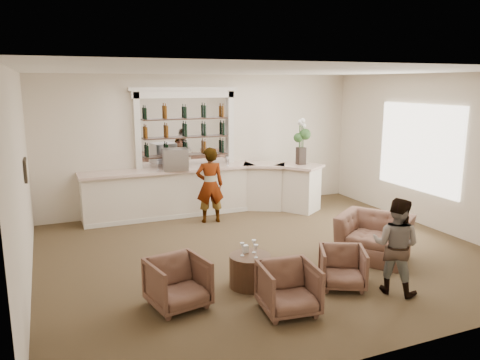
% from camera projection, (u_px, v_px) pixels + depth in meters
% --- Properties ---
extents(ground, '(8.00, 8.00, 0.00)m').
position_uv_depth(ground, '(266.00, 253.00, 8.69)').
color(ground, '#4E3D27').
rests_on(ground, ground).
extents(room_shell, '(8.04, 7.02, 3.32)m').
position_uv_depth(room_shell, '(259.00, 123.00, 8.91)').
color(room_shell, beige).
rests_on(room_shell, ground).
extents(bar_counter, '(5.72, 1.80, 1.14)m').
position_uv_depth(bar_counter, '(206.00, 190.00, 11.21)').
color(bar_counter, beige).
rests_on(bar_counter, ground).
extents(back_bar_alcove, '(2.64, 0.25, 3.00)m').
position_uv_depth(back_bar_alcove, '(186.00, 128.00, 11.16)').
color(back_bar_alcove, white).
rests_on(back_bar_alcove, ground).
extents(cocktail_table, '(0.65, 0.65, 0.50)m').
position_uv_depth(cocktail_table, '(250.00, 271.00, 7.24)').
color(cocktail_table, '#46291E').
rests_on(cocktail_table, ground).
extents(sommelier, '(0.68, 0.51, 1.71)m').
position_uv_depth(sommelier, '(210.00, 185.00, 10.46)').
color(sommelier, gray).
rests_on(sommelier, ground).
extents(guest, '(0.86, 0.90, 1.46)m').
position_uv_depth(guest, '(396.00, 246.00, 6.94)').
color(guest, gray).
rests_on(guest, ground).
extents(armchair_left, '(0.90, 0.91, 0.71)m').
position_uv_depth(armchair_left, '(178.00, 283.00, 6.54)').
color(armchair_left, brown).
rests_on(armchair_left, ground).
extents(armchair_center, '(0.83, 0.85, 0.69)m').
position_uv_depth(armchair_center, '(288.00, 288.00, 6.38)').
color(armchair_center, brown).
rests_on(armchair_center, ground).
extents(armchair_right, '(0.91, 0.92, 0.63)m').
position_uv_depth(armchair_right, '(342.00, 268.00, 7.19)').
color(armchair_right, brown).
rests_on(armchair_right, ground).
extents(armchair_far, '(1.56, 1.59, 0.78)m').
position_uv_depth(armchair_far, '(374.00, 237.00, 8.38)').
color(armchair_far, brown).
rests_on(armchair_far, ground).
extents(espresso_machine, '(0.62, 0.55, 0.49)m').
position_uv_depth(espresso_machine, '(175.00, 159.00, 10.68)').
color(espresso_machine, '#B9B9BE').
rests_on(espresso_machine, bar_counter).
extents(flower_vase, '(0.30, 0.30, 1.12)m').
position_uv_depth(flower_vase, '(301.00, 139.00, 11.32)').
color(flower_vase, black).
rests_on(flower_vase, bar_counter).
extents(wine_glass_bar_left, '(0.07, 0.07, 0.21)m').
position_uv_depth(wine_glass_bar_left, '(158.00, 166.00, 10.69)').
color(wine_glass_bar_left, white).
rests_on(wine_glass_bar_left, bar_counter).
extents(wine_glass_bar_right, '(0.07, 0.07, 0.21)m').
position_uv_depth(wine_glass_bar_right, '(227.00, 161.00, 11.25)').
color(wine_glass_bar_right, white).
rests_on(wine_glass_bar_right, bar_counter).
extents(wine_glass_tbl_a, '(0.07, 0.07, 0.21)m').
position_uv_depth(wine_glass_tbl_a, '(242.00, 249.00, 7.15)').
color(wine_glass_tbl_a, white).
rests_on(wine_glass_tbl_a, cocktail_table).
extents(wine_glass_tbl_b, '(0.07, 0.07, 0.21)m').
position_uv_depth(wine_glass_tbl_b, '(254.00, 246.00, 7.28)').
color(wine_glass_tbl_b, white).
rests_on(wine_glass_tbl_b, cocktail_table).
extents(wine_glass_tbl_c, '(0.07, 0.07, 0.21)m').
position_uv_depth(wine_glass_tbl_c, '(256.00, 251.00, 7.06)').
color(wine_glass_tbl_c, white).
rests_on(wine_glass_tbl_c, cocktail_table).
extents(napkin_holder, '(0.08, 0.08, 0.12)m').
position_uv_depth(napkin_holder, '(245.00, 249.00, 7.29)').
color(napkin_holder, silver).
rests_on(napkin_holder, cocktail_table).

